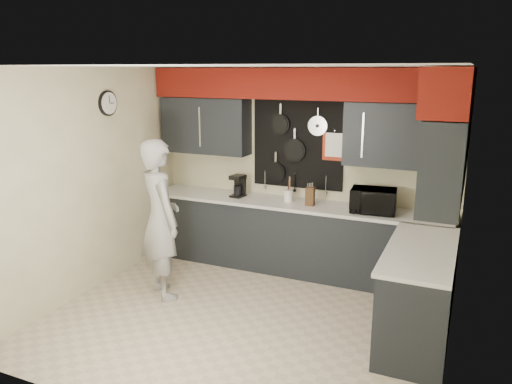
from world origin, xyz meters
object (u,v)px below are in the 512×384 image
at_px(microwave, 373,201).
at_px(knife_block, 310,196).
at_px(coffee_maker, 239,185).
at_px(person, 160,219).
at_px(utensil_crock, 288,196).

relative_size(microwave, knife_block, 2.27).
height_order(coffee_maker, person, person).
bearing_deg(knife_block, microwave, -4.37).
height_order(microwave, person, person).
xyz_separation_m(microwave, coffee_maker, (-1.79, 0.05, 0.01)).
bearing_deg(person, microwave, -114.46).
relative_size(utensil_crock, person, 0.08).
distance_m(knife_block, coffee_maker, 1.01).
xyz_separation_m(knife_block, person, (-1.37, -1.26, -0.12)).
height_order(microwave, coffee_maker, coffee_maker).
distance_m(utensil_crock, coffee_maker, 0.70).
bearing_deg(knife_block, person, -141.30).
height_order(utensil_crock, coffee_maker, coffee_maker).
xyz_separation_m(knife_block, coffee_maker, (-1.01, 0.05, 0.04)).
height_order(utensil_crock, person, person).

